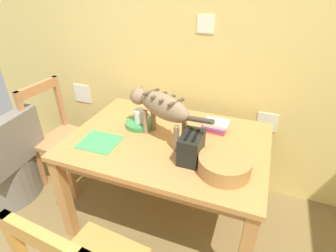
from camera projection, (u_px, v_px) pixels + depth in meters
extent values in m
cube|color=#E9D073|center=(206.00, 42.00, 2.02)|extent=(4.52, 0.10, 2.50)
cube|color=white|center=(206.00, 24.00, 1.91)|extent=(0.13, 0.01, 0.13)
cube|color=white|center=(267.00, 122.00, 2.10)|extent=(0.16, 0.01, 0.16)
cube|color=white|center=(82.00, 93.00, 2.65)|extent=(0.18, 0.01, 0.18)
cube|color=#C08346|center=(168.00, 141.00, 1.80)|extent=(1.32, 0.93, 0.03)
cube|color=#B17840|center=(168.00, 147.00, 1.83)|extent=(1.24, 0.85, 0.07)
cube|color=#C08346|center=(65.00, 199.00, 1.84)|extent=(0.07, 0.07, 0.70)
cube|color=#C08346|center=(124.00, 138.00, 2.51)|extent=(0.07, 0.07, 0.70)
cube|color=#C08346|center=(257.00, 167.00, 2.14)|extent=(0.07, 0.07, 0.70)
ellipsoid|color=#8A7051|center=(164.00, 106.00, 1.67)|extent=(0.44, 0.29, 0.16)
cube|color=#4C3D2C|center=(176.00, 102.00, 1.57)|extent=(0.07, 0.12, 0.01)
cube|color=#4C3D2C|center=(167.00, 99.00, 1.62)|extent=(0.07, 0.12, 0.01)
cube|color=#4C3D2C|center=(159.00, 95.00, 1.66)|extent=(0.07, 0.12, 0.01)
cube|color=#4C3D2C|center=(151.00, 92.00, 1.71)|extent=(0.07, 0.12, 0.01)
cylinder|color=#8A7051|center=(145.00, 122.00, 1.81)|extent=(0.04, 0.04, 0.17)
cylinder|color=#8A7051|center=(153.00, 118.00, 1.86)|extent=(0.04, 0.04, 0.17)
cylinder|color=#8A7051|center=(176.00, 138.00, 1.64)|extent=(0.04, 0.04, 0.17)
cylinder|color=#8A7051|center=(184.00, 134.00, 1.68)|extent=(0.04, 0.04, 0.17)
sphere|color=#8A7051|center=(139.00, 96.00, 1.83)|extent=(0.12, 0.12, 0.12)
cone|color=#8A7051|center=(134.00, 91.00, 1.78)|extent=(0.04, 0.04, 0.05)
cone|color=#8A7051|center=(142.00, 88.00, 1.82)|extent=(0.04, 0.04, 0.05)
cylinder|color=#4C3D2C|center=(200.00, 120.00, 1.48)|extent=(0.18, 0.10, 0.07)
cylinder|color=#3A8A46|center=(140.00, 124.00, 1.94)|extent=(0.22, 0.22, 0.04)
cylinder|color=white|center=(140.00, 116.00, 1.90)|extent=(0.08, 0.08, 0.09)
torus|color=white|center=(146.00, 116.00, 1.89)|extent=(0.06, 0.01, 0.06)
cube|color=#41A75C|center=(99.00, 142.00, 1.75)|extent=(0.25, 0.23, 0.01)
cube|color=#E3383D|center=(215.00, 129.00, 1.89)|extent=(0.17, 0.14, 0.01)
cube|color=#915697|center=(215.00, 127.00, 1.89)|extent=(0.18, 0.15, 0.01)
cube|color=#95549D|center=(215.00, 125.00, 1.88)|extent=(0.18, 0.14, 0.02)
cube|color=silver|center=(217.00, 123.00, 1.87)|extent=(0.17, 0.13, 0.02)
cylinder|color=#AD7C41|center=(224.00, 165.00, 1.47)|extent=(0.29, 0.29, 0.10)
cylinder|color=#4D371D|center=(225.00, 164.00, 1.47)|extent=(0.24, 0.24, 0.08)
cube|color=black|center=(191.00, 147.00, 1.56)|extent=(0.12, 0.20, 0.17)
cube|color=black|center=(188.00, 134.00, 1.52)|extent=(0.02, 0.14, 0.01)
cube|color=black|center=(196.00, 135.00, 1.51)|extent=(0.02, 0.14, 0.01)
cube|color=#BA7D4C|center=(66.00, 141.00, 2.33)|extent=(0.45, 0.45, 0.04)
cube|color=#BA7D4C|center=(37.00, 88.00, 2.17)|extent=(0.07, 0.42, 0.08)
cube|color=#BA7D4C|center=(60.00, 102.00, 2.42)|extent=(0.04, 0.04, 0.48)
cube|color=#BA7D4C|center=(24.00, 120.00, 2.12)|extent=(0.04, 0.04, 0.48)
cube|color=#BA7D4C|center=(100.00, 155.00, 2.52)|extent=(0.04, 0.04, 0.41)
cube|color=#BA7D4C|center=(72.00, 179.00, 2.23)|extent=(0.04, 0.04, 0.41)
cube|color=#BA7D4C|center=(70.00, 146.00, 2.66)|extent=(0.04, 0.04, 0.41)
cube|color=#BA7D4C|center=(40.00, 167.00, 2.37)|extent=(0.04, 0.04, 0.41)
cube|color=#C48A3E|center=(43.00, 240.00, 0.94)|extent=(0.42, 0.07, 0.08)
cube|color=#C48A3E|center=(95.00, 252.00, 1.65)|extent=(0.04, 0.04, 0.41)
cylinder|color=slate|center=(2.00, 175.00, 2.29)|extent=(0.60, 0.60, 0.38)
cube|color=slate|center=(11.00, 142.00, 2.04)|extent=(0.16, 0.55, 0.40)
cube|color=slate|center=(14.00, 132.00, 2.36)|extent=(0.43, 0.13, 0.20)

